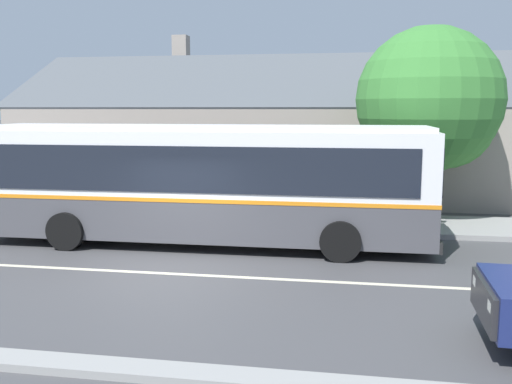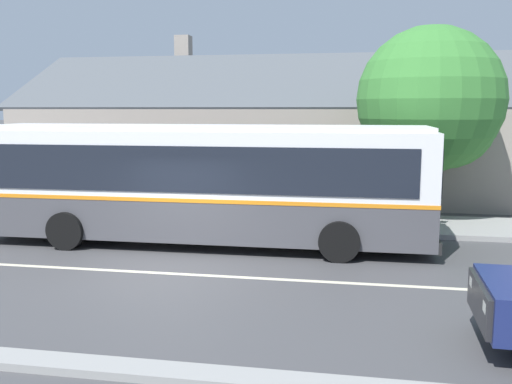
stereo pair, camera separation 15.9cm
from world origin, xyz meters
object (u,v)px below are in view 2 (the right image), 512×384
object	(u,v)px
bench_by_building	(77,201)
bus_stop_sign	(429,180)
transit_bus	(202,181)
street_tree_primary	(434,105)

from	to	relation	value
bench_by_building	bus_stop_sign	distance (m)	11.32
transit_bus	bus_stop_sign	distance (m)	6.49
bench_by_building	bus_stop_sign	xyz separation A→B (m)	(11.25, -0.66, 1.07)
bench_by_building	street_tree_primary	bearing A→B (deg)	7.34
street_tree_primary	transit_bus	bearing A→B (deg)	-146.69
bench_by_building	street_tree_primary	size ratio (longest dim) A/B	0.29
bus_stop_sign	transit_bus	bearing A→B (deg)	-161.19
transit_bus	bus_stop_sign	world-z (taller)	transit_bus
street_tree_primary	bench_by_building	bearing A→B (deg)	-172.66
transit_bus	bus_stop_sign	size ratio (longest dim) A/B	5.08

